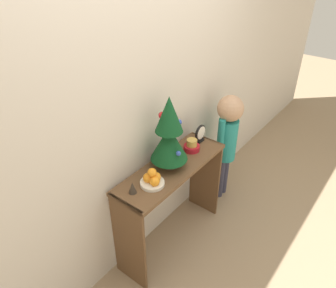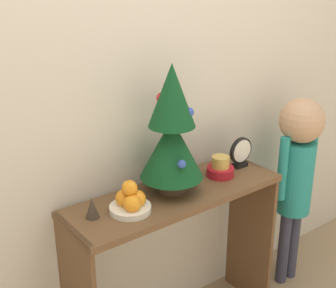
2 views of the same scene
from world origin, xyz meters
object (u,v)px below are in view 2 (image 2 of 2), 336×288
object	(u,v)px
desk_clock	(241,153)
figurine	(92,208)
mini_tree	(172,131)
fruit_bowl	(131,202)
singing_bowl	(220,168)
child_figure	(297,163)

from	to	relation	value
desk_clock	figurine	distance (m)	0.82
mini_tree	desk_clock	bearing A→B (deg)	0.84
fruit_bowl	desk_clock	distance (m)	0.68
mini_tree	desk_clock	xyz separation A→B (m)	(0.43, 0.01, -0.21)
desk_clock	mini_tree	bearing A→B (deg)	-179.16
mini_tree	figurine	bearing A→B (deg)	178.73
desk_clock	fruit_bowl	bearing A→B (deg)	-175.79
singing_bowl	child_figure	world-z (taller)	child_figure
child_figure	desk_clock	bearing A→B (deg)	169.72
singing_bowl	desk_clock	bearing A→B (deg)	7.01
singing_bowl	child_figure	bearing A→B (deg)	-5.29
singing_bowl	fruit_bowl	bearing A→B (deg)	-176.61
singing_bowl	figurine	distance (m)	0.67
mini_tree	figurine	world-z (taller)	mini_tree
child_figure	mini_tree	bearing A→B (deg)	175.69
figurine	child_figure	xyz separation A→B (m)	(1.19, -0.07, -0.10)
desk_clock	figurine	xyz separation A→B (m)	(-0.82, 0.00, -0.03)
figurine	child_figure	world-z (taller)	child_figure
fruit_bowl	singing_bowl	world-z (taller)	fruit_bowl
singing_bowl	child_figure	size ratio (longest dim) A/B	0.12
desk_clock	child_figure	world-z (taller)	child_figure
mini_tree	singing_bowl	bearing A→B (deg)	-2.51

